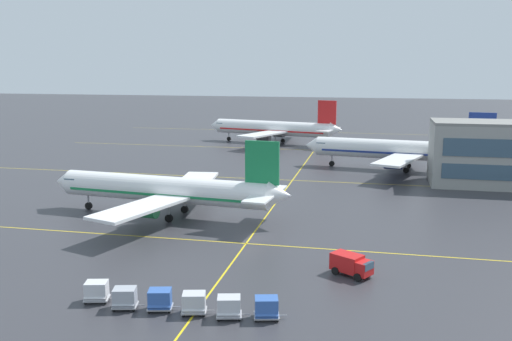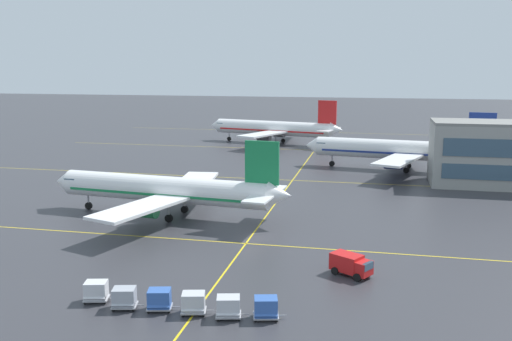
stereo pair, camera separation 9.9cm
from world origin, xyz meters
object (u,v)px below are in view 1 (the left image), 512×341
at_px(baggage_cart_row_middle, 160,299).
at_px(baggage_cart_row_fourth, 194,303).
at_px(airliner_third_row, 274,128).
at_px(baggage_cart_row_leftmost, 97,291).
at_px(service_truck_red_van, 352,264).
at_px(airliner_front_gate, 167,190).
at_px(baggage_cart_row_second, 125,298).
at_px(airliner_second_row, 400,150).
at_px(baggage_cart_row_rightmost, 267,308).
at_px(baggage_cart_row_fifth, 229,307).

relative_size(baggage_cart_row_middle, baggage_cart_row_fourth, 1.00).
height_order(airliner_third_row, baggage_cart_row_leftmost, airliner_third_row).
distance_m(service_truck_red_van, baggage_cart_row_middle, 19.52).
distance_m(airliner_front_gate, baggage_cart_row_fourth, 31.65).
bearing_deg(airliner_front_gate, baggage_cart_row_second, -76.15).
relative_size(service_truck_red_van, baggage_cart_row_fourth, 1.56).
xyz_separation_m(airliner_second_row, service_truck_red_van, (-6.90, -59.07, -2.90)).
height_order(airliner_third_row, service_truck_red_van, airliner_third_row).
bearing_deg(baggage_cart_row_second, airliner_front_gate, 103.85).
bearing_deg(baggage_cart_row_leftmost, service_truck_red_van, 27.04).
relative_size(airliner_third_row, baggage_cart_row_fourth, 13.18).
bearing_deg(airliner_front_gate, airliner_second_row, 52.15).
bearing_deg(airliner_third_row, baggage_cart_row_rightmost, -80.10).
relative_size(baggage_cart_row_leftmost, baggage_cart_row_middle, 1.00).
bearing_deg(baggage_cart_row_fifth, airliner_front_gate, 119.65).
bearing_deg(baggage_cart_row_middle, service_truck_red_van, 36.60).
distance_m(airliner_third_row, service_truck_red_van, 94.95).
bearing_deg(airliner_third_row, baggage_cart_row_leftmost, -88.55).
height_order(baggage_cart_row_fourth, baggage_cart_row_fifth, same).
distance_m(service_truck_red_van, baggage_cart_row_second, 22.24).
relative_size(airliner_second_row, baggage_cart_row_fifth, 13.39).
height_order(airliner_second_row, baggage_cart_row_rightmost, airliner_second_row).
distance_m(service_truck_red_van, baggage_cart_row_rightmost, 13.05).
relative_size(baggage_cart_row_second, baggage_cart_row_middle, 1.00).
distance_m(baggage_cart_row_middle, baggage_cart_row_fourth, 3.08).
height_order(airliner_front_gate, baggage_cart_row_rightmost, airliner_front_gate).
relative_size(baggage_cart_row_fourth, baggage_cart_row_fifth, 1.00).
bearing_deg(baggage_cart_row_fourth, airliner_third_row, 96.53).
height_order(airliner_second_row, baggage_cart_row_second, airliner_second_row).
relative_size(airliner_front_gate, airliner_second_row, 0.93).
bearing_deg(baggage_cart_row_leftmost, airliner_front_gate, 98.20).
bearing_deg(baggage_cart_row_leftmost, baggage_cart_row_fourth, -3.43).
relative_size(baggage_cart_row_leftmost, baggage_cart_row_fifth, 1.00).
relative_size(service_truck_red_van, baggage_cart_row_middle, 1.56).
distance_m(airliner_third_row, baggage_cart_row_leftmost, 102.93).
distance_m(baggage_cart_row_fourth, baggage_cart_row_fifth, 3.08).
distance_m(baggage_cart_row_leftmost, baggage_cart_row_rightmost, 15.39).
relative_size(baggage_cart_row_leftmost, baggage_cart_row_rightmost, 1.00).
bearing_deg(baggage_cart_row_fourth, baggage_cart_row_leftmost, 176.57).
height_order(airliner_second_row, baggage_cart_row_middle, airliner_second_row).
distance_m(airliner_front_gate, baggage_cart_row_leftmost, 28.46).
relative_size(service_truck_red_van, baggage_cart_row_leftmost, 1.56).
xyz_separation_m(baggage_cart_row_leftmost, baggage_cart_row_second, (3.08, -0.82, 0.00)).
bearing_deg(airliner_second_row, baggage_cart_row_fourth, -105.40).
bearing_deg(baggage_cart_row_rightmost, airliner_second_row, 79.27).
bearing_deg(baggage_cart_row_leftmost, airliner_second_row, 67.75).
bearing_deg(airliner_third_row, baggage_cart_row_middle, -85.16).
relative_size(service_truck_red_van, baggage_cart_row_rightmost, 1.56).
relative_size(airliner_front_gate, baggage_cart_row_rightmost, 12.51).
xyz_separation_m(baggage_cart_row_second, baggage_cart_row_fifth, (9.23, 0.14, 0.00)).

